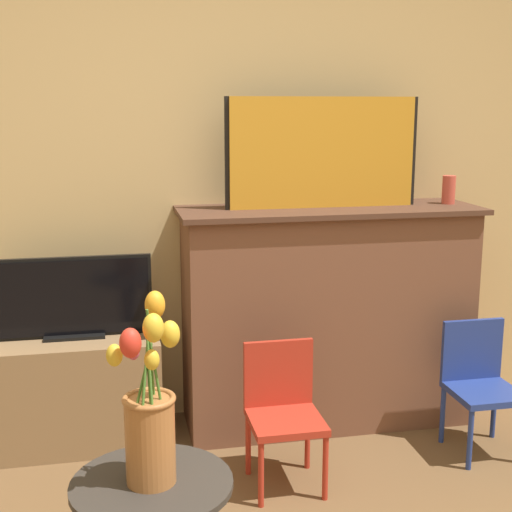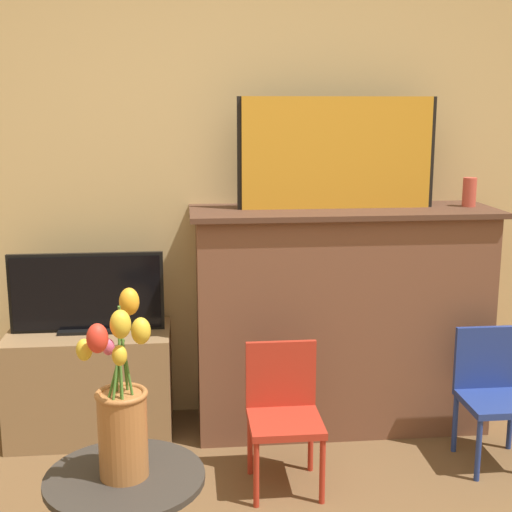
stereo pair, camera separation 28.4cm
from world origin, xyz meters
name	(u,v)px [view 2 (the right image)]	position (x,y,z in m)	size (l,w,h in m)	color
wall_back	(237,153)	(0.00, 2.13, 1.35)	(8.00, 0.06, 2.70)	tan
fireplace_mantel	(340,316)	(0.49, 1.88, 0.56)	(1.47, 0.49, 1.10)	brown
painting	(337,153)	(0.45, 1.88, 1.36)	(0.94, 0.03, 0.52)	black
mantel_candle	(469,192)	(1.11, 1.88, 1.17)	(0.07, 0.07, 0.14)	#CC4C3D
tv_stand	(91,383)	(-0.74, 1.87, 0.26)	(0.77, 0.42, 0.52)	olive
tv_monitor	(87,294)	(-0.74, 1.88, 0.71)	(0.72, 0.12, 0.38)	black
chair_red	(283,407)	(0.13, 1.32, 0.34)	(0.30, 0.30, 0.60)	#B22D1E
chair_blue	(493,388)	(1.09, 1.43, 0.34)	(0.30, 0.30, 0.60)	navy
vase_tulips	(122,413)	(-0.46, 0.53, 0.70)	(0.21, 0.21, 0.56)	#AD6B38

